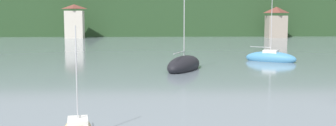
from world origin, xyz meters
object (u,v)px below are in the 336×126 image
shore_building_west (74,22)px  sailboat_far_7 (184,65)px  shore_building_westcentral (276,23)px  sailboat_far_0 (271,58)px

shore_building_west → sailboat_far_7: sailboat_far_7 is taller
shore_building_westcentral → sailboat_far_0: size_ratio=0.93×
shore_building_westcentral → sailboat_far_0: bearing=-107.5°
sailboat_far_0 → shore_building_west: bearing=155.8°
sailboat_far_7 → shore_building_westcentral: bearing=-2.2°
shore_building_west → sailboat_far_7: size_ratio=0.92×
sailboat_far_0 → sailboat_far_7: (-11.39, -7.53, 0.03)m
shore_building_west → sailboat_far_0: bearing=-58.4°
shore_building_west → sailboat_far_0: size_ratio=0.99×
shore_building_westcentral → sailboat_far_0: sailboat_far_0 is taller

